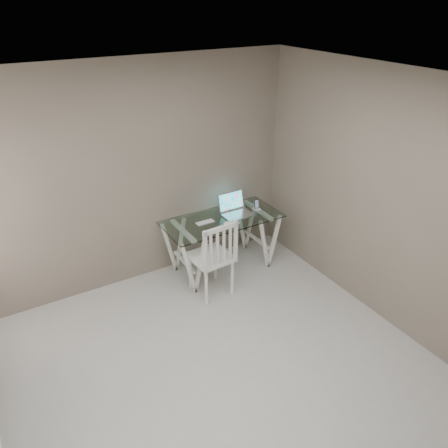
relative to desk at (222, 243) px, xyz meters
name	(u,v)px	position (x,y,z in m)	size (l,w,h in m)	color
room	(231,232)	(-1.00, -1.82, 1.33)	(4.50, 4.52, 2.71)	#ACAAA5
desk	(222,243)	(0.00, 0.00, 0.00)	(1.50, 0.70, 0.75)	silver
chair	(215,256)	(-0.36, -0.44, 0.17)	(0.49, 0.49, 1.01)	white
laptop	(235,209)	(0.22, 0.05, 0.43)	(0.38, 0.33, 0.26)	silver
keyboard	(205,222)	(-0.24, 0.02, 0.37)	(0.25, 0.11, 0.01)	silver
mouse	(227,223)	(-0.02, -0.15, 0.38)	(0.10, 0.06, 0.03)	silver
phone_dock	(257,207)	(0.53, 0.00, 0.40)	(0.08, 0.08, 0.14)	white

